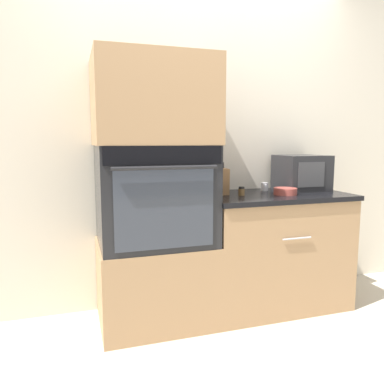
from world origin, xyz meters
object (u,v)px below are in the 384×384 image
(wall_oven, at_px, (155,195))
(microwave, at_px, (301,173))
(bowl, at_px, (285,191))
(condiment_jar_mid, at_px, (241,191))
(condiment_jar_near, at_px, (265,187))
(knife_block, at_px, (219,181))

(wall_oven, xyz_separation_m, microwave, (1.21, 0.11, 0.11))
(bowl, height_order, condiment_jar_mid, condiment_jar_mid)
(condiment_jar_mid, bearing_deg, condiment_jar_near, 32.30)
(knife_block, bearing_deg, bowl, -19.21)
(knife_block, xyz_separation_m, condiment_jar_near, (0.42, 0.08, -0.07))
(knife_block, xyz_separation_m, bowl, (0.46, -0.16, -0.07))
(knife_block, bearing_deg, condiment_jar_near, 10.92)
(knife_block, height_order, bowl, knife_block)
(wall_oven, bearing_deg, microwave, 4.97)
(wall_oven, relative_size, condiment_jar_near, 11.86)
(bowl, xyz_separation_m, condiment_jar_mid, (-0.32, 0.06, 0.01))
(bowl, bearing_deg, microwave, 35.49)
(condiment_jar_near, height_order, condiment_jar_mid, same)
(wall_oven, relative_size, microwave, 2.05)
(wall_oven, height_order, knife_block, wall_oven)
(wall_oven, distance_m, condiment_jar_mid, 0.64)
(condiment_jar_mid, bearing_deg, wall_oven, 178.64)
(condiment_jar_mid, bearing_deg, knife_block, 143.97)
(knife_block, bearing_deg, microwave, 1.74)
(wall_oven, bearing_deg, condiment_jar_mid, -1.36)
(wall_oven, distance_m, bowl, 0.96)
(knife_block, relative_size, bowl, 1.39)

